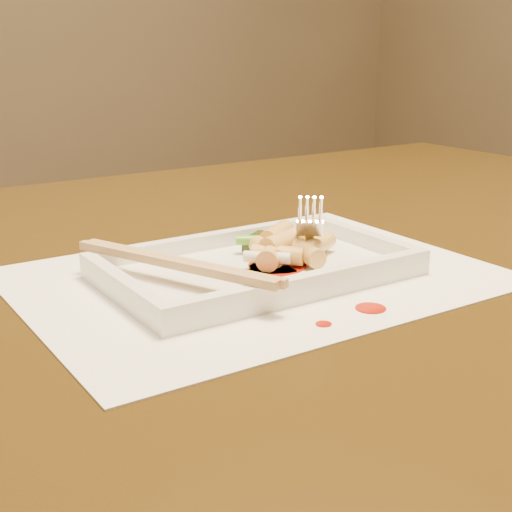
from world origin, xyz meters
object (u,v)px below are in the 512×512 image
table (254,344)px  plate_base (256,271)px  placemat (256,276)px  chopstick_a (171,263)px  fork (309,172)px

table → plate_base: (-0.05, -0.07, 0.11)m
placemat → table: bearing=57.8°
table → plate_base: size_ratio=5.38×
placemat → chopstick_a: chopstick_a is taller
chopstick_a → table: bearing=29.4°
table → chopstick_a: chopstick_a is taller
table → placemat: 0.13m
plate_base → fork: size_ratio=1.86×
chopstick_a → fork: size_ratio=1.44×
chopstick_a → fork: fork is taller
table → placemat: size_ratio=3.50×
plate_base → table: bearing=57.8°
placemat → plate_base: size_ratio=1.54×
plate_base → chopstick_a: size_ratio=1.29×
chopstick_a → plate_base: bearing=0.0°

